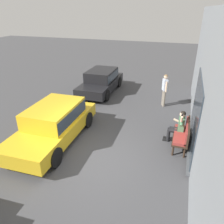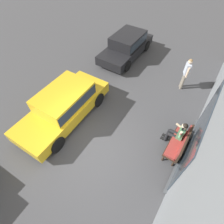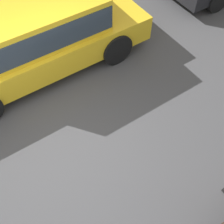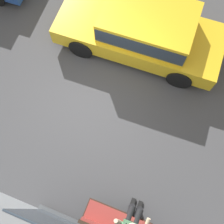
{
  "view_description": "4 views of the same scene",
  "coord_description": "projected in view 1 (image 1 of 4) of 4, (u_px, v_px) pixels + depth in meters",
  "views": [
    {
      "loc": [
        5.78,
        2.6,
        4.78
      ],
      "look_at": [
        -1.38,
        0.19,
        1.18
      ],
      "focal_mm": 35.0,
      "sensor_mm": 36.0,
      "label": 1
    },
    {
      "loc": [
        2.45,
        2.6,
        6.33
      ],
      "look_at": [
        -1.24,
        0.14,
        0.99
      ],
      "focal_mm": 28.0,
      "sensor_mm": 36.0,
      "label": 2
    },
    {
      "loc": [
        0.44,
        2.6,
        4.26
      ],
      "look_at": [
        -0.8,
        0.59,
        0.99
      ],
      "focal_mm": 45.0,
      "sensor_mm": 36.0,
      "label": 3
    },
    {
      "loc": [
        -1.49,
        2.6,
        7.08
      ],
      "look_at": [
        -0.72,
        0.64,
        1.08
      ],
      "focal_mm": 45.0,
      "sensor_mm": 36.0,
      "label": 4
    }
  ],
  "objects": [
    {
      "name": "ground_plane",
      "position": [
        95.0,
        157.0,
        7.75
      ],
      "size": [
        60.0,
        60.0,
        0.0
      ],
      "primitive_type": "plane",
      "color": "#424244"
    },
    {
      "name": "building_facade",
      "position": [
        211.0,
        108.0,
        5.74
      ],
      "size": [
        18.0,
        0.51,
        4.86
      ],
      "color": "gray",
      "rests_on": "ground_plane"
    },
    {
      "name": "bench",
      "position": [
        183.0,
        134.0,
        8.1
      ],
      "size": [
        1.51,
        0.55,
        1.0
      ],
      "color": "#332319",
      "rests_on": "ground_plane"
    },
    {
      "name": "person_on_phone",
      "position": [
        178.0,
        126.0,
        8.37
      ],
      "size": [
        0.73,
        0.74,
        1.34
      ],
      "color": "black",
      "rests_on": "ground_plane"
    },
    {
      "name": "parked_car_near",
      "position": [
        101.0,
        80.0,
        13.53
      ],
      "size": [
        4.19,
        1.87,
        1.37
      ],
      "color": "black",
      "rests_on": "ground_plane"
    },
    {
      "name": "parked_car_mid",
      "position": [
        54.0,
        122.0,
        8.49
      ],
      "size": [
        4.58,
        2.0,
        1.43
      ],
      "color": "gold",
      "rests_on": "ground_plane"
    },
    {
      "name": "pedestrian_standing",
      "position": [
        165.0,
        88.0,
        11.4
      ],
      "size": [
        0.51,
        0.33,
        1.73
      ],
      "color": "gray",
      "rests_on": "ground_plane"
    }
  ]
}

